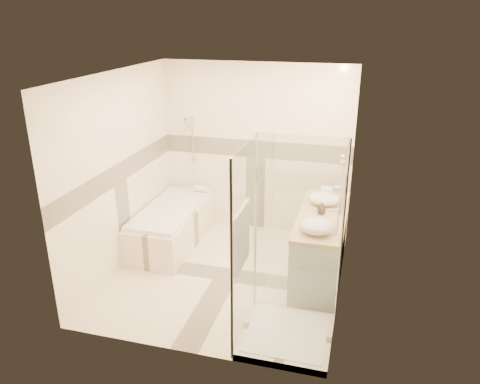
% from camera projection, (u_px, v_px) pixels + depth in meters
% --- Properties ---
extents(room, '(2.82, 3.02, 2.52)m').
position_uv_depth(room, '(231.00, 182.00, 5.51)').
color(room, '#F5E1C3').
rests_on(room, ground).
extents(bathtub, '(0.75, 1.70, 0.56)m').
position_uv_depth(bathtub, '(172.00, 223.00, 6.70)').
color(bathtub, '#FAE6C8').
rests_on(bathtub, ground).
extents(vanity, '(0.58, 1.62, 0.85)m').
position_uv_depth(vanity, '(320.00, 245.00, 5.81)').
color(vanity, white).
rests_on(vanity, ground).
extents(shower_enclosure, '(0.96, 0.93, 2.04)m').
position_uv_depth(shower_enclosure, '(278.00, 291.00, 4.71)').
color(shower_enclosure, '#FAE6C8').
rests_on(shower_enclosure, ground).
extents(vessel_sink_near, '(0.39, 0.39, 0.16)m').
position_uv_depth(vessel_sink_near, '(324.00, 198.00, 5.93)').
color(vessel_sink_near, white).
rests_on(vessel_sink_near, vanity).
extents(vessel_sink_far, '(0.39, 0.39, 0.15)m').
position_uv_depth(vessel_sink_far, '(316.00, 226.00, 5.17)').
color(vessel_sink_far, white).
rests_on(vessel_sink_far, vanity).
extents(faucet_near, '(0.11, 0.03, 0.26)m').
position_uv_depth(faucet_near, '(342.00, 194.00, 5.85)').
color(faucet_near, silver).
rests_on(faucet_near, vanity).
extents(faucet_far, '(0.13, 0.03, 0.31)m').
position_uv_depth(faucet_far, '(337.00, 220.00, 5.08)').
color(faucet_far, silver).
rests_on(faucet_far, vanity).
extents(amenity_bottle_a, '(0.08, 0.08, 0.14)m').
position_uv_depth(amenity_bottle_a, '(322.00, 208.00, 5.67)').
color(amenity_bottle_a, black).
rests_on(amenity_bottle_a, vanity).
extents(amenity_bottle_b, '(0.14, 0.14, 0.13)m').
position_uv_depth(amenity_bottle_b, '(321.00, 209.00, 5.64)').
color(amenity_bottle_b, black).
rests_on(amenity_bottle_b, vanity).
extents(folded_towels, '(0.16, 0.26, 0.08)m').
position_uv_depth(folded_towels, '(326.00, 192.00, 6.24)').
color(folded_towels, white).
rests_on(folded_towels, vanity).
extents(rolled_towel, '(0.21, 0.10, 0.10)m').
position_uv_depth(rolled_towel, '(200.00, 189.00, 7.15)').
color(rolled_towel, white).
rests_on(rolled_towel, bathtub).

